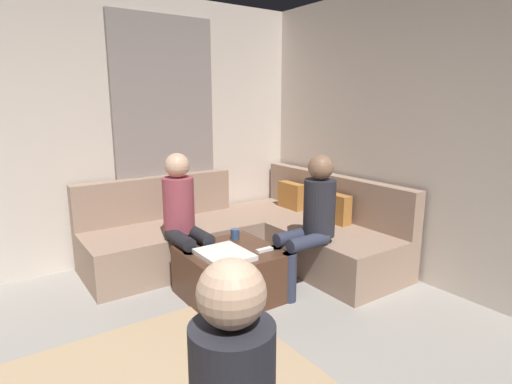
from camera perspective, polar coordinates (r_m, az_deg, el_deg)
The scene contains 9 objects.
wall_left at distance 4.32m, azimuth -29.14°, elevation 6.93°, with size 0.12×6.00×2.70m, color beige.
curtain_panel at distance 4.54m, azimuth -12.29°, elevation 7.14°, with size 0.06×1.10×2.50m, color gray.
sectional_couch at distance 4.35m, azimuth -0.70°, elevation -5.89°, with size 2.10×2.55×0.87m.
ottoman at distance 3.60m, azimuth -3.45°, elevation -11.13°, with size 0.76×0.76×0.42m, color #4C2D1E.
folded_blanket at distance 3.38m, azimuth -4.37°, elevation -8.56°, with size 0.44×0.36×0.04m, color white.
coffee_mug at distance 3.77m, azimuth -2.90°, elevation -5.82°, with size 0.08×0.08×0.10m, color #334C72.
game_remote at distance 3.49m, azimuth 1.17°, elevation -7.96°, with size 0.05×0.15×0.02m, color white.
person_on_couch_back at distance 3.63m, azimuth 7.55°, elevation -3.50°, with size 0.30×0.60×1.20m.
person_on_couch_side at distance 3.73m, azimuth -9.93°, elevation -3.14°, with size 0.60×0.30×1.20m.
Camera 1 is at (1.34, -0.43, 1.65)m, focal length 29.07 mm.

